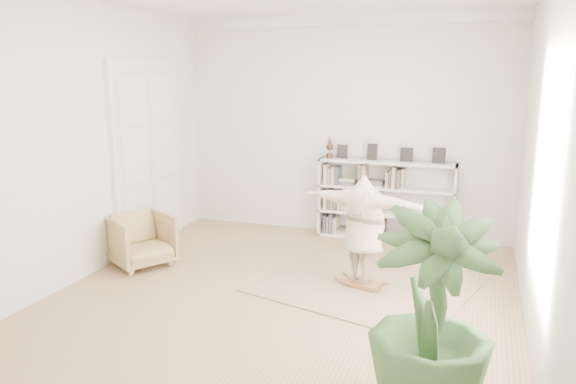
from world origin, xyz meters
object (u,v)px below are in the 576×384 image
Objects in this scene: bookshelf at (385,201)px; houseplant at (432,317)px; rocker_board at (362,283)px; person at (364,227)px; armchair at (141,240)px.

houseplant reaches higher than bookshelf.
houseplant is (1.05, -2.54, 0.80)m from rocker_board.
person is (0.00, 0.00, 0.74)m from rocker_board.
bookshelf is 2.25m from person.
bookshelf is 2.31m from rocker_board.
armchair is 4.84m from houseplant.
rocker_board is 0.74m from person.
houseplant reaches higher than person.
armchair is 3.16m from rocker_board.
armchair is at bearing 150.60° from houseplant.
houseplant is at bearing -88.29° from armchair.
rocker_board is at bearing 60.46° from person.
bookshelf reaches higher than person.
bookshelf is at bearing -20.47° from armchair.
bookshelf is at bearing 108.04° from rocker_board.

